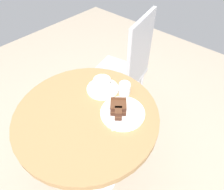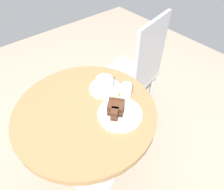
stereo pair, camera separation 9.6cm
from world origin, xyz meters
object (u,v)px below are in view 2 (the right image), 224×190
(sugar_pot, at_px, (126,89))
(saucer, at_px, (105,88))
(teaspoon, at_px, (107,80))
(coffee_cup, at_px, (105,83))
(cake_plate, at_px, (120,114))
(napkin, at_px, (118,117))
(cake_slice, at_px, (116,108))
(cafe_chair, at_px, (138,69))
(fork, at_px, (110,111))

(sugar_pot, bearing_deg, saucer, -151.77)
(saucer, xyz_separation_m, teaspoon, (-0.04, 0.04, 0.01))
(coffee_cup, height_order, cake_plate, coffee_cup)
(napkin, bearing_deg, saucer, 158.33)
(teaspoon, distance_m, sugar_pot, 0.14)
(coffee_cup, xyz_separation_m, cake_slice, (0.17, -0.07, 0.00))
(teaspoon, relative_size, napkin, 0.50)
(saucer, xyz_separation_m, napkin, (0.19, -0.07, -0.00))
(coffee_cup, bearing_deg, teaspoon, 130.96)
(cake_slice, bearing_deg, cafe_chair, 123.34)
(coffee_cup, xyz_separation_m, cafe_chair, (-0.16, 0.43, -0.22))
(cake_slice, xyz_separation_m, sugar_pot, (-0.07, 0.13, -0.01))
(fork, bearing_deg, sugar_pot, -65.15)
(cake_plate, xyz_separation_m, sugar_pot, (-0.08, 0.11, 0.03))
(coffee_cup, xyz_separation_m, sugar_pot, (0.10, 0.06, -0.00))
(cake_plate, distance_m, napkin, 0.02)
(cake_plate, bearing_deg, cafe_chair, 125.25)
(teaspoon, relative_size, cafe_chair, 0.09)
(fork, height_order, cafe_chair, cafe_chair)
(cake_slice, height_order, sugar_pot, cake_slice)
(napkin, relative_size, sugar_pot, 2.42)
(cake_slice, relative_size, cafe_chair, 0.10)
(coffee_cup, bearing_deg, napkin, -21.50)
(saucer, xyz_separation_m, cake_slice, (0.17, -0.07, 0.04))
(saucer, height_order, coffee_cup, coffee_cup)
(saucer, height_order, sugar_pot, sugar_pot)
(saucer, relative_size, napkin, 0.96)
(sugar_pot, bearing_deg, cake_plate, -54.10)
(fork, bearing_deg, saucer, -22.94)
(cake_slice, height_order, fork, cake_slice)
(teaspoon, relative_size, fork, 0.61)
(cake_plate, xyz_separation_m, fork, (-0.04, -0.03, 0.01))
(saucer, distance_m, cake_slice, 0.19)
(cake_plate, height_order, cafe_chair, cafe_chair)
(cafe_chair, distance_m, sugar_pot, 0.51)
(cake_plate, height_order, fork, fork)
(saucer, bearing_deg, sugar_pot, 28.23)
(coffee_cup, relative_size, cake_slice, 1.20)
(cafe_chair, bearing_deg, cake_plate, 23.14)
(cake_plate, height_order, cake_slice, cake_slice)
(coffee_cup, relative_size, cafe_chair, 0.13)
(teaspoon, height_order, cake_plate, teaspoon)
(fork, distance_m, cafe_chair, 0.63)
(cake_slice, distance_m, fork, 0.04)
(cake_plate, bearing_deg, saucer, 162.40)
(cake_plate, xyz_separation_m, cafe_chair, (-0.35, 0.49, -0.19))
(coffee_cup, xyz_separation_m, teaspoon, (-0.04, 0.04, -0.03))
(cake_plate, xyz_separation_m, napkin, (0.00, -0.02, -0.00))
(teaspoon, distance_m, napkin, 0.25)
(cafe_chair, bearing_deg, fork, 18.72)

